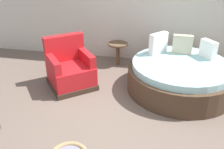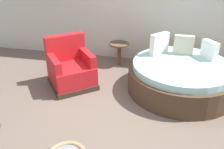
% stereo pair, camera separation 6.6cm
% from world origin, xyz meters
% --- Properties ---
extents(ground_plane, '(8.00, 8.00, 0.02)m').
position_xyz_m(ground_plane, '(0.00, 0.00, -0.01)').
color(ground_plane, '#66564C').
extents(round_daybed, '(1.93, 1.93, 0.96)m').
position_xyz_m(round_daybed, '(0.90, 1.19, 0.28)').
color(round_daybed, '#473323').
rests_on(round_daybed, ground_plane).
extents(red_armchair, '(1.12, 1.12, 0.94)m').
position_xyz_m(red_armchair, '(-1.15, 0.96, 0.33)').
color(red_armchair, '#38281E').
rests_on(red_armchair, ground_plane).
extents(side_table, '(0.44, 0.44, 0.52)m').
position_xyz_m(side_table, '(-0.42, 2.08, 0.43)').
color(side_table, brown).
rests_on(side_table, ground_plane).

